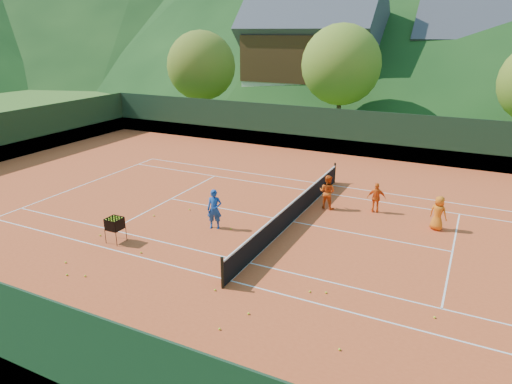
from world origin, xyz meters
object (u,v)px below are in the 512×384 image
at_px(coach, 214,209).
at_px(tennis_net, 293,211).
at_px(student_b, 376,198).
at_px(chalet_left, 313,52).
at_px(chalet_mid, 483,61).
at_px(student_a, 327,192).
at_px(ball_hopper, 115,224).
at_px(student_c, 438,213).

height_order(coach, tennis_net, coach).
distance_m(student_b, chalet_left, 30.62).
bearing_deg(chalet_mid, student_b, -95.58).
bearing_deg(student_b, student_a, -1.07).
height_order(tennis_net, ball_hopper, tennis_net).
height_order(student_b, student_c, student_c).
distance_m(student_a, student_c, 4.84).
height_order(student_a, tennis_net, student_a).
bearing_deg(ball_hopper, coach, 45.86).
relative_size(coach, student_c, 1.16).
relative_size(coach, ball_hopper, 1.67).
distance_m(tennis_net, chalet_mid, 34.81).
bearing_deg(student_a, tennis_net, 76.95).
relative_size(coach, chalet_left, 0.12).
bearing_deg(student_b, tennis_net, 28.29).
height_order(coach, student_a, coach).
height_order(chalet_left, chalet_mid, chalet_left).
bearing_deg(student_c, chalet_mid, -70.63).
bearing_deg(student_b, coach, 26.04).
bearing_deg(student_a, student_c, -176.64).
height_order(student_c, tennis_net, student_c).
height_order(student_c, ball_hopper, student_c).
height_order(student_a, student_c, student_a).
xyz_separation_m(coach, student_b, (5.60, 4.73, -0.15)).
height_order(ball_hopper, chalet_mid, chalet_mid).
height_order(coach, chalet_left, chalet_left).
height_order(coach, ball_hopper, coach).
distance_m(ball_hopper, chalet_left, 35.52).
relative_size(coach, student_a, 1.05).
bearing_deg(coach, student_a, 30.67).
relative_size(ball_hopper, chalet_mid, 0.08).
xyz_separation_m(student_c, ball_hopper, (-11.05, -6.77, 0.02)).
relative_size(student_c, chalet_mid, 0.11).
bearing_deg(ball_hopper, chalet_left, 97.48).
relative_size(student_a, chalet_left, 0.12).
bearing_deg(student_c, tennis_net, 38.54).
bearing_deg(chalet_mid, coach, -103.52).
height_order(student_a, chalet_mid, chalet_mid).
distance_m(coach, tennis_net, 3.38).
relative_size(student_b, chalet_left, 0.10).
xyz_separation_m(student_a, chalet_left, (-10.80, 27.81, 4.83)).
distance_m(student_a, chalet_left, 30.22).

